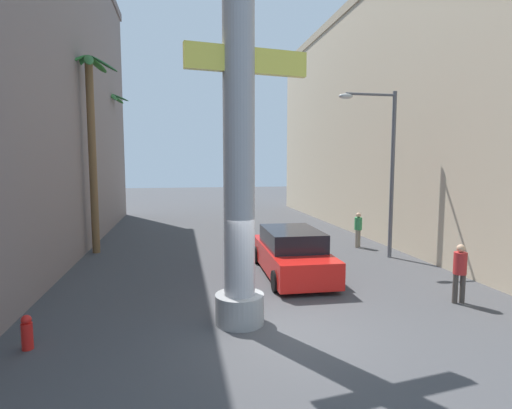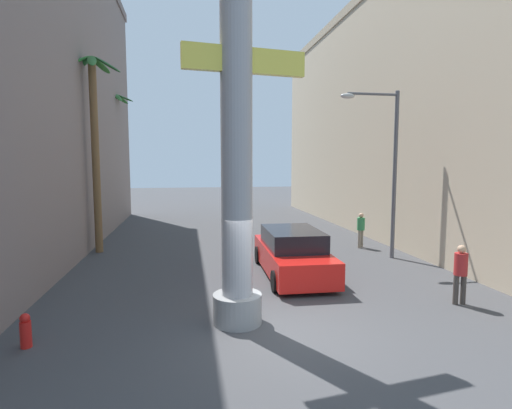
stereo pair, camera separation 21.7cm
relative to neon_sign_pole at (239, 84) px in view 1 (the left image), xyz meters
name	(u,v)px [view 1 (the left image)]	position (x,y,z in m)	size (l,w,h in m)	color
ground_plane	(231,244)	(0.94, 9.21, -5.55)	(90.29, 90.29, 0.00)	#424244
building_right	(418,116)	(11.51, 11.04, 0.78)	(7.30, 28.46, 12.63)	#C6B293
neon_sign_pole	(239,84)	(0.00, 0.00, 0.00)	(3.20, 1.16, 11.66)	#9E9EA3
street_lamp	(384,158)	(6.54, 5.47, -1.55)	(2.39, 0.28, 6.55)	#59595E
car_lead	(292,253)	(2.34, 3.78, -4.81)	(2.14, 4.98, 1.56)	black
palm_tree_mid_left	(92,134)	(-4.87, 8.57, -0.57)	(2.24, 2.36, 8.16)	brown
palm_tree_far_left	(109,142)	(-5.58, 16.96, -0.44)	(2.38, 2.23, 8.09)	brown
pedestrian_mid_right	(358,227)	(6.51, 7.50, -4.63)	(0.48, 0.48, 1.58)	gray
pedestrian_by_sign	(460,269)	(6.02, 0.23, -4.61)	(0.39, 0.39, 1.62)	#3F3833
fire_hydrant	(27,332)	(-4.45, -0.52, -5.19)	(0.22, 0.22, 0.72)	red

